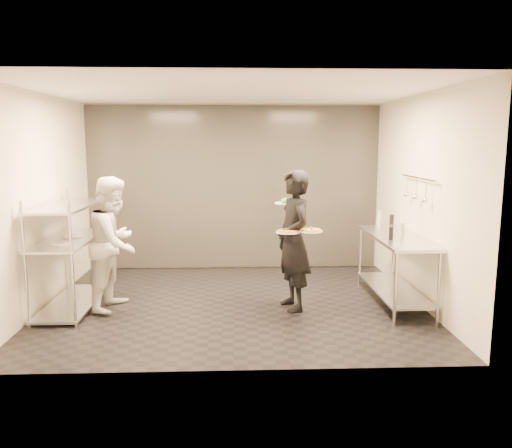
{
  "coord_description": "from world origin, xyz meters",
  "views": [
    {
      "loc": [
        0.04,
        -6.5,
        2.16
      ],
      "look_at": [
        0.29,
        -0.03,
        1.1
      ],
      "focal_mm": 35.0,
      "sensor_mm": 36.0,
      "label": 1
    }
  ],
  "objects_px": {
    "prep_counter": "(395,257)",
    "pos_monitor": "(391,232)",
    "salad_plate": "(286,202)",
    "bottle_clear": "(402,229)",
    "waiter": "(294,241)",
    "bottle_green": "(379,218)",
    "bottle_dark": "(392,222)",
    "chef": "(115,243)",
    "pass_rack": "(70,250)",
    "pizza_plate_far": "(311,230)",
    "pizza_plate_near": "(288,231)"
  },
  "relations": [
    {
      "from": "prep_counter",
      "to": "chef",
      "type": "relative_size",
      "value": 1.04
    },
    {
      "from": "chef",
      "to": "bottle_green",
      "type": "height_order",
      "value": "chef"
    },
    {
      "from": "bottle_green",
      "to": "pass_rack",
      "type": "bearing_deg",
      "value": -169.49
    },
    {
      "from": "salad_plate",
      "to": "pos_monitor",
      "type": "bearing_deg",
      "value": -10.07
    },
    {
      "from": "pos_monitor",
      "to": "bottle_clear",
      "type": "bearing_deg",
      "value": 59.89
    },
    {
      "from": "waiter",
      "to": "bottle_dark",
      "type": "distance_m",
      "value": 1.68
    },
    {
      "from": "waiter",
      "to": "bottle_green",
      "type": "distance_m",
      "value": 1.73
    },
    {
      "from": "pizza_plate_near",
      "to": "pizza_plate_far",
      "type": "height_order",
      "value": "pizza_plate_far"
    },
    {
      "from": "chef",
      "to": "pos_monitor",
      "type": "distance_m",
      "value": 3.61
    },
    {
      "from": "waiter",
      "to": "bottle_green",
      "type": "relative_size",
      "value": 7.47
    },
    {
      "from": "pass_rack",
      "to": "salad_plate",
      "type": "distance_m",
      "value": 2.91
    },
    {
      "from": "prep_counter",
      "to": "pizza_plate_far",
      "type": "height_order",
      "value": "pizza_plate_far"
    },
    {
      "from": "bottle_green",
      "to": "bottle_dark",
      "type": "relative_size",
      "value": 1.14
    },
    {
      "from": "chef",
      "to": "bottle_clear",
      "type": "bearing_deg",
      "value": -77.39
    },
    {
      "from": "prep_counter",
      "to": "waiter",
      "type": "distance_m",
      "value": 1.45
    },
    {
      "from": "pizza_plate_far",
      "to": "bottle_green",
      "type": "distance_m",
      "value": 1.73
    },
    {
      "from": "salad_plate",
      "to": "bottle_clear",
      "type": "bearing_deg",
      "value": -2.68
    },
    {
      "from": "pizza_plate_near",
      "to": "chef",
      "type": "bearing_deg",
      "value": 170.63
    },
    {
      "from": "prep_counter",
      "to": "bottle_clear",
      "type": "relative_size",
      "value": 10.1
    },
    {
      "from": "pizza_plate_far",
      "to": "pass_rack",
      "type": "bearing_deg",
      "value": 172.06
    },
    {
      "from": "waiter",
      "to": "salad_plate",
      "type": "xyz_separation_m",
      "value": [
        -0.08,
        0.28,
        0.47
      ]
    },
    {
      "from": "prep_counter",
      "to": "bottle_dark",
      "type": "relative_size",
      "value": 8.43
    },
    {
      "from": "pass_rack",
      "to": "pizza_plate_near",
      "type": "height_order",
      "value": "pass_rack"
    },
    {
      "from": "pizza_plate_near",
      "to": "bottle_dark",
      "type": "distance_m",
      "value": 1.87
    },
    {
      "from": "waiter",
      "to": "prep_counter",
      "type": "bearing_deg",
      "value": 83.03
    },
    {
      "from": "pos_monitor",
      "to": "pizza_plate_far",
      "type": "bearing_deg",
      "value": -146.65
    },
    {
      "from": "pass_rack",
      "to": "pos_monitor",
      "type": "bearing_deg",
      "value": -2.23
    },
    {
      "from": "waiter",
      "to": "bottle_clear",
      "type": "bearing_deg",
      "value": 82.7
    },
    {
      "from": "pizza_plate_far",
      "to": "bottle_clear",
      "type": "distance_m",
      "value": 1.37
    },
    {
      "from": "prep_counter",
      "to": "bottle_dark",
      "type": "distance_m",
      "value": 0.67
    },
    {
      "from": "chef",
      "to": "salad_plate",
      "type": "xyz_separation_m",
      "value": [
        2.24,
        0.14,
        0.51
      ]
    },
    {
      "from": "prep_counter",
      "to": "pos_monitor",
      "type": "height_order",
      "value": "pos_monitor"
    },
    {
      "from": "chef",
      "to": "salad_plate",
      "type": "relative_size",
      "value": 5.9
    },
    {
      "from": "prep_counter",
      "to": "pizza_plate_near",
      "type": "height_order",
      "value": "pizza_plate_near"
    },
    {
      "from": "pizza_plate_far",
      "to": "bottle_dark",
      "type": "bearing_deg",
      "value": 36.29
    },
    {
      "from": "salad_plate",
      "to": "bottle_dark",
      "type": "height_order",
      "value": "salad_plate"
    },
    {
      "from": "pass_rack",
      "to": "pos_monitor",
      "type": "height_order",
      "value": "pass_rack"
    },
    {
      "from": "salad_plate",
      "to": "bottle_green",
      "type": "bearing_deg",
      "value": 26.01
    },
    {
      "from": "pass_rack",
      "to": "pos_monitor",
      "type": "xyz_separation_m",
      "value": [
        4.21,
        -0.16,
        0.24
      ]
    },
    {
      "from": "pizza_plate_near",
      "to": "bottle_green",
      "type": "distance_m",
      "value": 1.94
    },
    {
      "from": "pizza_plate_far",
      "to": "bottle_dark",
      "type": "xyz_separation_m",
      "value": [
        1.32,
        0.97,
        -0.05
      ]
    },
    {
      "from": "pos_monitor",
      "to": "bottle_green",
      "type": "distance_m",
      "value": 0.97
    },
    {
      "from": "chef",
      "to": "pizza_plate_near",
      "type": "distance_m",
      "value": 2.27
    },
    {
      "from": "pass_rack",
      "to": "pos_monitor",
      "type": "relative_size",
      "value": 6.81
    },
    {
      "from": "pizza_plate_far",
      "to": "bottle_clear",
      "type": "relative_size",
      "value": 1.61
    },
    {
      "from": "pizza_plate_far",
      "to": "salad_plate",
      "type": "distance_m",
      "value": 0.65
    },
    {
      "from": "waiter",
      "to": "bottle_green",
      "type": "height_order",
      "value": "waiter"
    },
    {
      "from": "pass_rack",
      "to": "bottle_dark",
      "type": "relative_size",
      "value": 7.49
    },
    {
      "from": "prep_counter",
      "to": "bottle_dark",
      "type": "xyz_separation_m",
      "value": [
        0.1,
        0.53,
        0.4
      ]
    },
    {
      "from": "salad_plate",
      "to": "bottle_dark",
      "type": "xyz_separation_m",
      "value": [
        1.58,
        0.45,
        -0.35
      ]
    }
  ]
}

